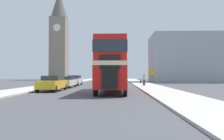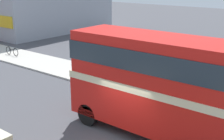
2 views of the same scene
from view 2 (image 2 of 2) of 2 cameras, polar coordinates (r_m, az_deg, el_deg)
The scene contains 4 objects.
sidewalk_right at distance 18.42m, azimuth 13.17°, elevation -5.17°, with size 3.50×120.00×0.12m.
double_decker_bus at distance 12.83m, azimuth 12.26°, elevation -2.53°, with size 2.47×10.26×4.47m.
pedestrian_walking at distance 21.79m, azimuth -5.76°, elevation 1.36°, with size 0.33×0.33×1.63m.
bicycle_on_pavement at distance 28.81m, azimuth -17.82°, elevation 3.29°, with size 0.05×1.76×0.78m.
Camera 2 is at (-8.87, -7.05, 6.81)m, focal length 50.00 mm.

